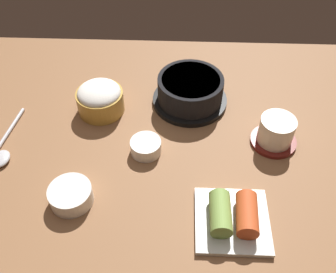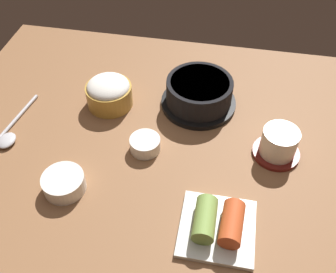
# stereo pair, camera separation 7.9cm
# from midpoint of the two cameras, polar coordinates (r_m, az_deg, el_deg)

# --- Properties ---
(dining_table) EXTENTS (1.00, 0.76, 0.02)m
(dining_table) POSITION_cam_midpoint_polar(r_m,az_deg,el_deg) (0.83, -4.03, -0.98)
(dining_table) COLOR brown
(dining_table) RESTS_ON ground
(stone_pot) EXTENTS (0.18, 0.18, 0.07)m
(stone_pot) POSITION_cam_midpoint_polar(r_m,az_deg,el_deg) (0.89, 0.80, 6.78)
(stone_pot) COLOR black
(stone_pot) RESTS_ON dining_table
(rice_bowl) EXTENTS (0.11, 0.11, 0.07)m
(rice_bowl) POSITION_cam_midpoint_polar(r_m,az_deg,el_deg) (0.89, -12.71, 5.49)
(rice_bowl) COLOR #B78C38
(rice_bowl) RESTS_ON dining_table
(tea_cup_with_saucer) EXTENTS (0.10, 0.10, 0.07)m
(tea_cup_with_saucer) POSITION_cam_midpoint_polar(r_m,az_deg,el_deg) (0.81, 13.27, 0.38)
(tea_cup_with_saucer) COLOR maroon
(tea_cup_with_saucer) RESTS_ON dining_table
(banchan_cup_center) EXTENTS (0.06, 0.06, 0.03)m
(banchan_cup_center) POSITION_cam_midpoint_polar(r_m,az_deg,el_deg) (0.79, -6.21, -1.63)
(banchan_cup_center) COLOR white
(banchan_cup_center) RESTS_ON dining_table
(kimchi_plate) EXTENTS (0.13, 0.13, 0.05)m
(kimchi_plate) POSITION_cam_midpoint_polar(r_m,az_deg,el_deg) (0.69, 6.45, -12.08)
(kimchi_plate) COLOR silver
(kimchi_plate) RESTS_ON dining_table
(side_bowl_near) EXTENTS (0.08, 0.08, 0.03)m
(side_bowl_near) POSITION_cam_midpoint_polar(r_m,az_deg,el_deg) (0.74, -17.39, -8.54)
(side_bowl_near) COLOR white
(side_bowl_near) RESTS_ON dining_table
(spoon) EXTENTS (0.04, 0.18, 0.01)m
(spoon) POSITION_cam_midpoint_polar(r_m,az_deg,el_deg) (0.88, -25.88, -1.97)
(spoon) COLOR #B7B7BC
(spoon) RESTS_ON dining_table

